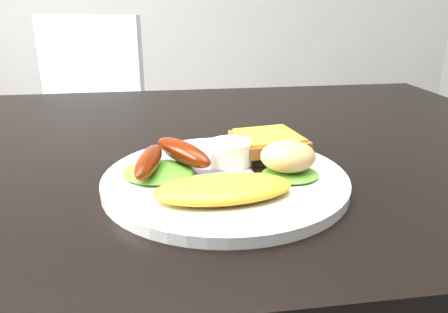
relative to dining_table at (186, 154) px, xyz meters
name	(u,v)px	position (x,y,z in m)	size (l,w,h in m)	color
dining_table	(186,154)	(0.00, 0.00, 0.00)	(1.20, 0.80, 0.04)	black
dining_chair	(92,158)	(-0.27, 0.78, -0.28)	(0.38, 0.38, 0.05)	tan
person	(78,52)	(-0.27, 0.73, 0.08)	(0.58, 0.39, 1.61)	navy
plate	(225,180)	(0.04, -0.17, 0.03)	(0.29, 0.29, 0.01)	white
lettuce_left	(158,172)	(-0.04, -0.16, 0.04)	(0.09, 0.08, 0.01)	#619925
lettuce_right	(290,174)	(0.11, -0.19, 0.04)	(0.07, 0.06, 0.01)	green
omelette	(223,189)	(0.03, -0.23, 0.04)	(0.15, 0.07, 0.02)	yellow
sausage_a	(149,161)	(-0.05, -0.17, 0.05)	(0.02, 0.10, 0.02)	#5C1F09
sausage_b	(183,152)	(-0.01, -0.14, 0.05)	(0.03, 0.11, 0.03)	#5C0A03
ramekin	(231,153)	(0.05, -0.14, 0.05)	(0.05, 0.05, 0.03)	white
toast_a	(245,147)	(0.08, -0.09, 0.04)	(0.07, 0.07, 0.01)	brown
toast_b	(268,142)	(0.10, -0.11, 0.05)	(0.09, 0.09, 0.01)	brown
potato_salad	(288,156)	(0.11, -0.18, 0.06)	(0.07, 0.06, 0.04)	#C6C785
fork	(192,174)	(0.00, -0.17, 0.03)	(0.14, 0.01, 0.00)	#ADAFB7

